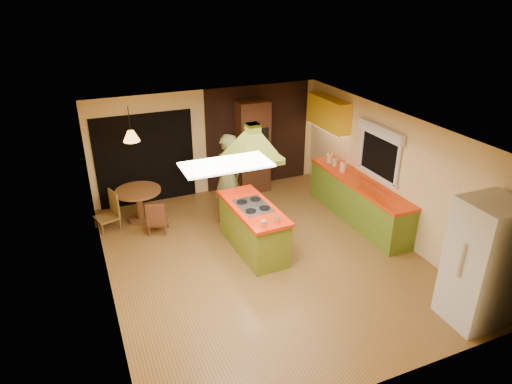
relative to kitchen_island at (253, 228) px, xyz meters
name	(u,v)px	position (x,y,z in m)	size (l,w,h in m)	color
ground	(264,258)	(0.06, -0.37, -0.47)	(6.50, 6.50, 0.00)	olive
room_walls	(264,198)	(0.06, -0.37, 0.78)	(5.50, 6.50, 6.50)	#FFECB6
ceiling_plane	(265,129)	(0.06, -0.37, 2.03)	(6.50, 6.50, 0.00)	silver
brick_panel	(258,136)	(1.31, 2.86, 0.78)	(2.64, 0.03, 2.50)	#381E14
nook_opening	(146,159)	(-1.44, 2.86, 0.58)	(2.20, 0.03, 2.10)	black
right_counter	(358,200)	(2.51, 0.23, -0.01)	(0.62, 3.05, 0.92)	olive
upper_cabinets	(328,113)	(2.63, 1.83, 1.48)	(0.34, 1.40, 0.70)	yellow
window_right	(380,143)	(2.76, 0.03, 1.30)	(0.12, 1.35, 1.06)	black
fluor_panel	(226,165)	(-1.04, -1.57, 2.02)	(1.20, 0.60, 0.03)	white
kitchen_island	(253,228)	(0.00, 0.00, 0.00)	(0.82, 1.87, 0.94)	olive
range_hood	(253,137)	(0.00, 0.00, 1.79)	(0.96, 0.71, 0.78)	olive
man	(227,179)	(-0.05, 1.27, 0.50)	(0.71, 0.47, 1.94)	brown
refrigerator	(482,263)	(2.32, -3.12, 0.53)	(0.82, 0.77, 1.99)	silver
wall_oven	(252,146)	(1.05, 2.58, 0.64)	(0.75, 0.62, 2.22)	#4B2918
dining_table	(139,199)	(-1.79, 2.01, 0.03)	(0.95, 0.95, 0.72)	brown
chair_left	(106,211)	(-2.49, 1.91, -0.07)	(0.44, 0.44, 0.80)	brown
chair_near	(158,216)	(-1.54, 1.36, -0.11)	(0.39, 0.39, 0.72)	brown
pendant_lamp	(131,136)	(-1.79, 2.01, 1.43)	(0.33, 0.33, 0.21)	#FF9E3F
canister_large	(343,167)	(2.46, 0.80, 0.56)	(0.14, 0.14, 0.21)	#FFEACD
canister_medium	(330,158)	(2.46, 1.37, 0.55)	(0.14, 0.14, 0.20)	beige
canister_small	(335,162)	(2.46, 1.13, 0.54)	(0.13, 0.13, 0.17)	beige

